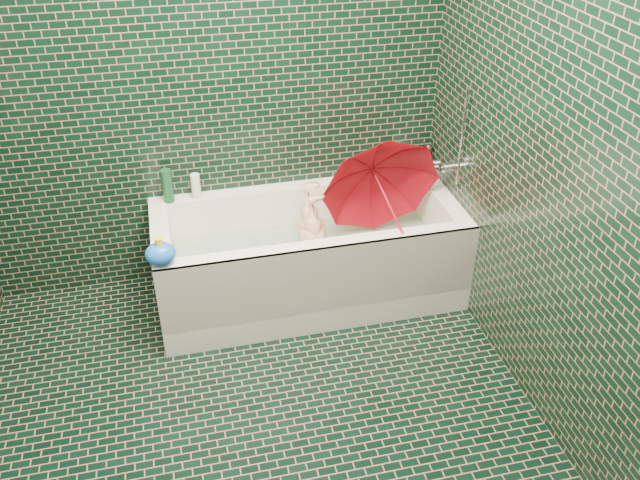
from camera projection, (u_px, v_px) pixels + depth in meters
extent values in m
plane|color=black|center=(262.00, 439.00, 3.09)|extent=(2.80, 2.80, 0.00)
plane|color=black|center=(207.00, 73.00, 3.55)|extent=(2.80, 0.00, 2.80)
plane|color=black|center=(573.00, 163.00, 2.67)|extent=(0.00, 2.80, 2.80)
cube|color=white|center=(309.00, 282.00, 3.97)|extent=(1.70, 0.75, 0.15)
cube|color=white|center=(296.00, 214.00, 4.09)|extent=(1.70, 0.10, 0.40)
cube|color=white|center=(322.00, 276.00, 3.56)|extent=(1.70, 0.10, 0.40)
cube|color=white|center=(440.00, 225.00, 3.98)|extent=(0.10, 0.55, 0.40)
cube|color=white|center=(164.00, 262.00, 3.67)|extent=(0.10, 0.55, 0.40)
cube|color=white|center=(324.00, 292.00, 3.57)|extent=(1.70, 0.02, 0.55)
cube|color=green|center=(308.00, 271.00, 3.93)|extent=(1.35, 0.47, 0.01)
cube|color=silver|center=(308.00, 250.00, 3.85)|extent=(1.48, 0.53, 0.00)
cylinder|color=silver|center=(452.00, 167.00, 3.78)|extent=(0.14, 0.05, 0.05)
cylinder|color=silver|center=(435.00, 164.00, 3.81)|extent=(0.05, 0.04, 0.04)
cylinder|color=silver|center=(462.00, 138.00, 3.58)|extent=(0.01, 0.01, 0.55)
imported|color=tan|center=(316.00, 252.00, 3.82)|extent=(0.83, 0.39, 0.22)
imported|color=red|center=(387.00, 200.00, 3.69)|extent=(0.85, 0.83, 0.94)
imported|color=white|center=(411.00, 171.00, 4.13)|extent=(0.11, 0.11, 0.23)
imported|color=#521F74|center=(416.00, 174.00, 4.10)|extent=(0.09, 0.10, 0.19)
imported|color=#124224|center=(422.00, 171.00, 4.13)|extent=(0.16, 0.16, 0.16)
cylinder|color=#124224|center=(396.00, 160.00, 4.01)|extent=(0.07, 0.07, 0.22)
cylinder|color=silver|center=(426.00, 158.00, 4.06)|extent=(0.06, 0.06, 0.19)
cylinder|color=#124224|center=(167.00, 186.00, 3.77)|extent=(0.08, 0.08, 0.20)
cylinder|color=white|center=(196.00, 186.00, 3.81)|extent=(0.06, 0.06, 0.15)
ellipsoid|color=yellow|center=(377.00, 170.00, 4.07)|extent=(0.09, 0.08, 0.06)
sphere|color=yellow|center=(383.00, 163.00, 4.06)|extent=(0.04, 0.04, 0.04)
cone|color=orange|center=(386.00, 163.00, 4.07)|extent=(0.02, 0.02, 0.02)
ellipsoid|color=blue|center=(161.00, 254.00, 3.26)|extent=(0.17, 0.15, 0.12)
cylinder|color=yellow|center=(159.00, 242.00, 3.23)|extent=(0.04, 0.04, 0.04)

